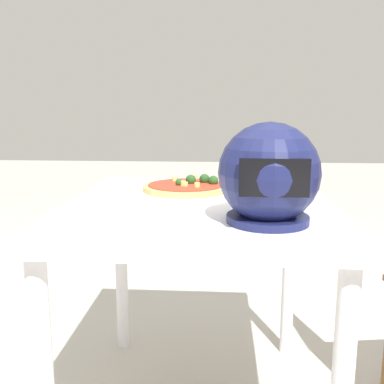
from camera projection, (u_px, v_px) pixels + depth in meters
dining_table at (199, 234)px, 1.37m from camera, size 0.81×0.93×0.73m
pizza_plate at (186, 192)px, 1.49m from camera, size 0.33×0.33×0.01m
pizza at (187, 187)px, 1.49m from camera, size 0.29×0.29×0.05m
motorcycle_helmet at (269, 175)px, 1.10m from camera, size 0.25×0.25×0.25m
drinking_glass at (298, 187)px, 1.33m from camera, size 0.07×0.07×0.11m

